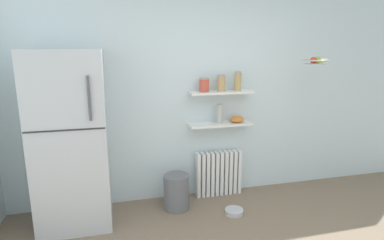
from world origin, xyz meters
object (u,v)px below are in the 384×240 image
(vase, at_px, (220,114))
(pet_food_bowl, at_px, (234,211))
(storage_jar_2, at_px, (238,81))
(shelf_bowl, at_px, (237,119))
(trash_bin, at_px, (176,192))
(radiator, at_px, (218,173))
(refrigerator, at_px, (71,140))
(storage_jar_0, at_px, (204,85))
(storage_jar_1, at_px, (221,83))
(hanging_fruit_basket, at_px, (316,61))

(vase, height_order, pet_food_bowl, vase)
(storage_jar_2, height_order, pet_food_bowl, storage_jar_2)
(shelf_bowl, height_order, trash_bin, shelf_bowl)
(shelf_bowl, distance_m, trash_bin, 1.12)
(radiator, bearing_deg, pet_food_bowl, -88.33)
(storage_jar_2, distance_m, trash_bin, 1.46)
(refrigerator, relative_size, storage_jar_0, 10.90)
(storage_jar_1, relative_size, vase, 0.84)
(storage_jar_2, bearing_deg, pet_food_bowl, -111.78)
(refrigerator, bearing_deg, vase, 7.34)
(storage_jar_1, distance_m, trash_bin, 1.35)
(radiator, bearing_deg, hanging_fruit_basket, -16.15)
(radiator, relative_size, storage_jar_0, 3.49)
(storage_jar_0, xyz_separation_m, shelf_bowl, (0.42, -0.00, -0.42))
(refrigerator, distance_m, storage_jar_1, 1.74)
(trash_bin, bearing_deg, storage_jar_2, 14.29)
(storage_jar_0, distance_m, vase, 0.40)
(hanging_fruit_basket, bearing_deg, vase, 165.53)
(shelf_bowl, relative_size, pet_food_bowl, 0.83)
(refrigerator, xyz_separation_m, vase, (1.64, 0.21, 0.15))
(shelf_bowl, distance_m, hanging_fruit_basket, 1.11)
(shelf_bowl, distance_m, pet_food_bowl, 1.07)
(storage_jar_0, bearing_deg, shelf_bowl, -0.00)
(storage_jar_0, height_order, pet_food_bowl, storage_jar_0)
(storage_jar_0, bearing_deg, pet_food_bowl, -65.23)
(radiator, bearing_deg, vase, -109.47)
(radiator, distance_m, vase, 0.76)
(trash_bin, bearing_deg, pet_food_bowl, -24.81)
(refrigerator, distance_m, hanging_fruit_basket, 2.79)
(vase, relative_size, hanging_fruit_basket, 0.79)
(trash_bin, bearing_deg, storage_jar_0, 28.00)
(storage_jar_1, height_order, storage_jar_2, storage_jar_2)
(pet_food_bowl, bearing_deg, vase, 93.05)
(storage_jar_1, bearing_deg, refrigerator, -172.71)
(trash_bin, xyz_separation_m, hanging_fruit_basket, (1.62, -0.07, 1.45))
(hanging_fruit_basket, bearing_deg, storage_jar_2, 162.00)
(shelf_bowl, bearing_deg, hanging_fruit_basket, -18.17)
(pet_food_bowl, bearing_deg, hanging_fruit_basket, 11.38)
(refrigerator, height_order, pet_food_bowl, refrigerator)
(storage_jar_0, distance_m, storage_jar_1, 0.21)
(radiator, bearing_deg, refrigerator, -171.69)
(trash_bin, bearing_deg, storage_jar_1, 19.01)
(storage_jar_1, bearing_deg, pet_food_bowl, -88.23)
(refrigerator, distance_m, radiator, 1.77)
(shelf_bowl, relative_size, hanging_fruit_basket, 0.59)
(storage_jar_1, distance_m, hanging_fruit_basket, 1.10)
(radiator, height_order, shelf_bowl, shelf_bowl)
(refrigerator, xyz_separation_m, storage_jar_2, (1.85, 0.21, 0.53))
(storage_jar_2, height_order, shelf_bowl, storage_jar_2)
(storage_jar_1, bearing_deg, storage_jar_0, 180.00)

